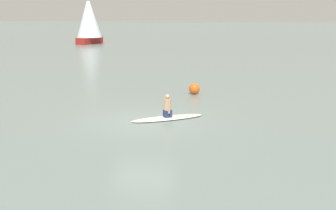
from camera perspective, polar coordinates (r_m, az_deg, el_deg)
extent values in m
plane|color=slate|center=(16.37, -3.44, -2.26)|extent=(400.00, 400.00, 0.00)
ellipsoid|color=silver|center=(16.67, -0.07, -1.81)|extent=(2.24, 3.00, 0.08)
cube|color=navy|center=(16.63, -0.07, -1.18)|extent=(0.38, 0.40, 0.29)
cylinder|color=tan|center=(16.55, -0.07, 0.05)|extent=(0.37, 0.37, 0.48)
sphere|color=tan|center=(16.48, -0.07, 1.17)|extent=(0.19, 0.19, 0.19)
cylinder|color=tan|center=(16.41, 0.15, -0.28)|extent=(0.11, 0.11, 0.53)
cylinder|color=tan|center=(16.71, -0.29, -0.05)|extent=(0.11, 0.11, 0.53)
cube|color=maroon|center=(59.51, -10.77, 8.75)|extent=(5.11, 2.47, 0.88)
cylinder|color=#4C4238|center=(59.40, -10.92, 12.27)|extent=(0.39, 0.39, 6.41)
cone|color=white|center=(59.40, -10.91, 11.90)|extent=(4.09, 4.09, 5.64)
sphere|color=#E55919|center=(21.82, 3.67, 2.27)|extent=(0.58, 0.58, 0.58)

